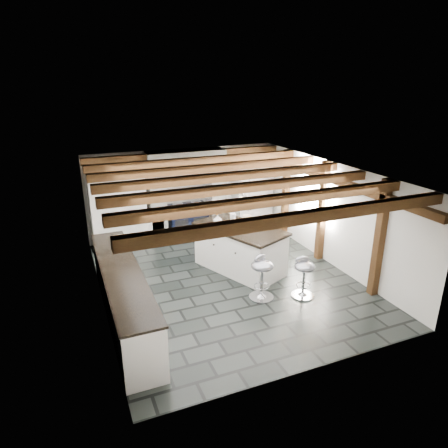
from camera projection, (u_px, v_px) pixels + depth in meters
name	position (u px, v px, depth m)	size (l,w,h in m)	color
ground	(227.00, 280.00, 8.36)	(6.00, 6.00, 0.00)	black
room_shell	(178.00, 215.00, 9.01)	(6.00, 6.03, 6.00)	white
range_cooker	(188.00, 220.00, 10.53)	(1.00, 0.63, 0.99)	black
kitchen_island	(240.00, 248.00, 8.68)	(1.73, 2.23, 1.31)	white
bar_stool_near	(304.00, 273.00, 7.58)	(0.47, 0.47, 0.80)	silver
bar_stool_far	(262.00, 272.00, 7.49)	(0.55, 0.55, 0.88)	silver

